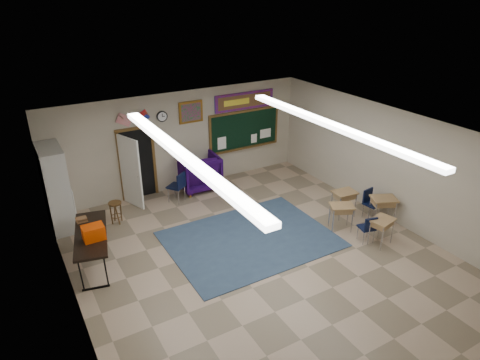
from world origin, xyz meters
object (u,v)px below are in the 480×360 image
wingback_armchair (198,171)px  student_desk_front_left (341,216)px  wooden_stool (116,212)px  folding_table (93,248)px  student_desk_front_right (344,202)px

wingback_armchair → student_desk_front_left: bearing=121.1°
wingback_armchair → wooden_stool: 2.94m
student_desk_front_left → folding_table: (-5.84, 1.62, 0.06)m
student_desk_front_right → wooden_stool: size_ratio=1.22×
wooden_stool → folding_table: bearing=-120.1°
student_desk_front_left → wooden_stool: bearing=172.7°
student_desk_front_left → wooden_stool: student_desk_front_left is taller
folding_table → wooden_stool: size_ratio=3.50×
wooden_stool → wingback_armchair: bearing=17.0°
student_desk_front_right → student_desk_front_left: bearing=-132.2°
folding_table → wooden_stool: folding_table is taller
wingback_armchair → student_desk_front_left: wingback_armchair is taller
student_desk_front_right → wingback_armchair: bearing=132.1°
student_desk_front_left → wooden_stool: size_ratio=1.20×
folding_table → student_desk_front_right: bearing=2.7°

